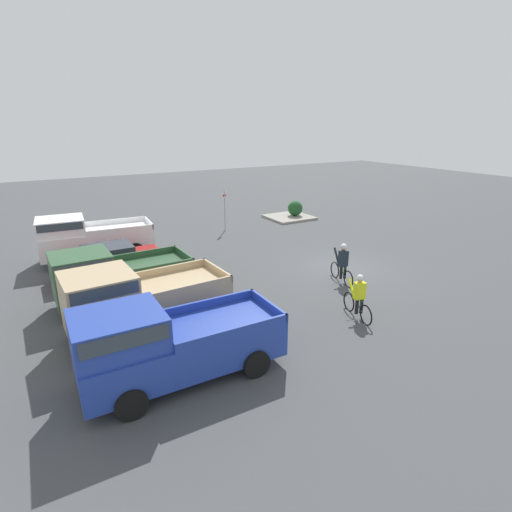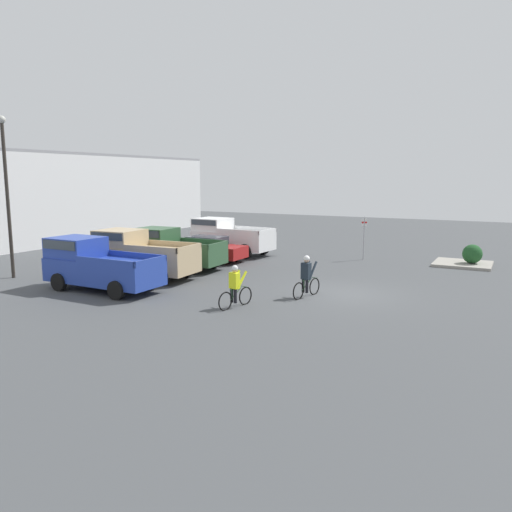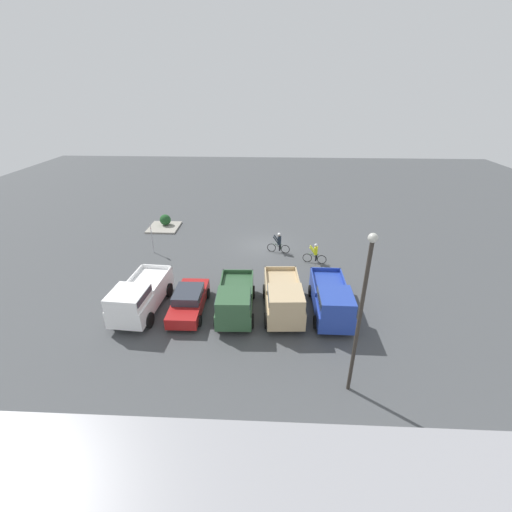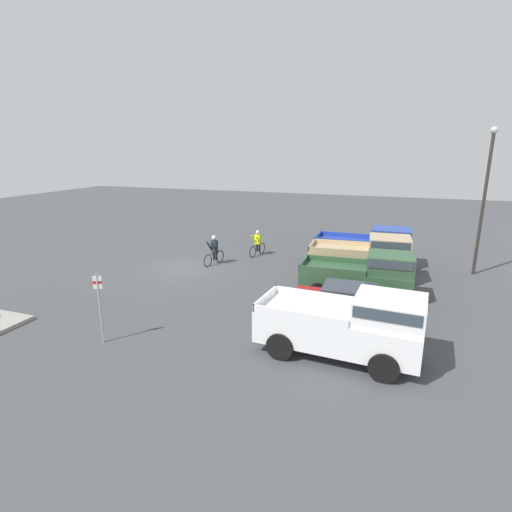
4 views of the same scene
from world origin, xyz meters
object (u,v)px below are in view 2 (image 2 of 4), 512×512
Objects in this scene: shrub at (472,254)px; pickup_truck_0 at (95,264)px; cyclist_0 at (307,276)px; pickup_truck_1 at (139,254)px; sedan_0 at (207,249)px; fire_lane_sign at (364,234)px; lamppost at (7,186)px; pickup_truck_2 at (172,248)px; pickup_truck_3 at (228,236)px; cyclist_1 at (235,286)px.

pickup_truck_0 is at bearing 134.99° from shrub.
pickup_truck_1 is at bearing 91.02° from cyclist_0.
pickup_truck_0 reaches higher than sedan_0.
lamppost is at bearing 134.36° from fire_lane_sign.
pickup_truck_1 reaches higher than pickup_truck_2.
cyclist_0 reaches higher than shrub.
pickup_truck_3 is (8.45, 0.21, -0.02)m from pickup_truck_1.
cyclist_0 is 3.22m from cyclist_1.
cyclist_1 is 1.73× the size of shrub.
pickup_truck_2 is 9.10m from cyclist_0.
pickup_truck_0 is at bearing -180.00° from pickup_truck_1.
lamppost is (-0.01, 5.43, 3.26)m from pickup_truck_0.
cyclist_0 is at bearing -106.99° from pickup_truck_2.
cyclist_1 reaches higher than shrub.
cyclist_1 is 15.21m from shrub.
pickup_truck_3 is 2.09× the size of fire_lane_sign.
pickup_truck_2 is at bearing 120.30° from shrub.
pickup_truck_1 is 0.96× the size of pickup_truck_3.
sedan_0 is at bearing 111.40° from shrub.
pickup_truck_0 reaches higher than cyclist_0.
pickup_truck_3 is at bearing 6.93° from sedan_0.
sedan_0 is (8.40, -0.13, -0.40)m from pickup_truck_0.
lamppost is (-2.93, 13.92, 3.53)m from cyclist_0.
cyclist_0 is (2.93, -8.49, -0.27)m from pickup_truck_0.
fire_lane_sign is (7.47, -8.14, 0.42)m from pickup_truck_2.
fire_lane_sign is 5.90m from shrub.
pickup_truck_1 is at bearing 69.15° from cyclist_1.
pickup_truck_1 is at bearing 128.57° from shrub.
pickup_truck_1 is at bearing 178.64° from sedan_0.
lamppost is (-8.40, 5.56, 3.66)m from sedan_0.
pickup_truck_1 is 0.66× the size of lamppost.
fire_lane_sign is at bearing -59.15° from sedan_0.
cyclist_0 is 0.73× the size of fire_lane_sign.
sedan_0 is 4.34× the size of shrub.
pickup_truck_3 is at bearing 1.07° from pickup_truck_0.
pickup_truck_3 is at bearing 32.38° from cyclist_1.
pickup_truck_0 is 1.07× the size of pickup_truck_2.
pickup_truck_2 is 16.15m from shrub.
lamppost is 7.31× the size of shrub.
pickup_truck_0 is 5.59m from pickup_truck_2.
fire_lane_sign is (13.05, -7.93, 0.39)m from pickup_truck_0.
sedan_0 is at bearing 39.04° from cyclist_1.
pickup_truck_0 is at bearing 148.72° from fire_lane_sign.
cyclist_0 is at bearing -78.10° from lamppost.
shrub is (8.14, -13.94, -0.43)m from pickup_truck_2.
pickup_truck_0 is at bearing 179.09° from sedan_0.
cyclist_1 is at bearing 174.93° from fire_lane_sign.
pickup_truck_0 is 2.78m from pickup_truck_1.
pickup_truck_3 reaches higher than cyclist_0.
shrub is (2.50, -13.94, -0.49)m from pickup_truck_3.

